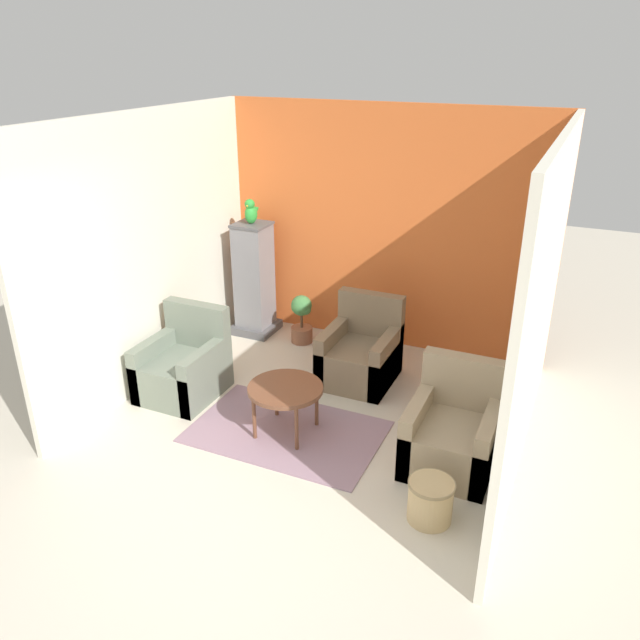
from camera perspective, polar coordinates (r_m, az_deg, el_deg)
ground_plane at (r=5.03m, az=-8.57°, el=-17.70°), size 20.00×20.00×0.00m
wall_back_accent at (r=7.22m, az=5.83°, el=8.24°), size 3.86×0.06×2.77m
wall_left at (r=6.61m, az=-15.28°, el=6.03°), size 0.06×3.48×2.77m
wall_right at (r=5.21m, az=19.40°, el=0.71°), size 0.06×3.48×2.77m
area_rug at (r=5.92m, az=-3.09°, el=-10.14°), size 1.75×1.12×0.01m
coffee_table at (r=5.69m, az=-3.18°, el=-6.52°), size 0.69×0.69×0.49m
armchair_left at (r=6.54m, az=-12.32°, el=-4.29°), size 0.72×0.80×0.89m
armchair_right at (r=5.49m, az=12.04°, el=-10.20°), size 0.72×0.80×0.89m
armchair_middle at (r=6.66m, az=3.75°, el=-3.21°), size 0.72×0.80×0.89m
birdcage at (r=7.67m, az=-6.04°, el=3.54°), size 0.50×0.50×1.39m
parrot at (r=7.42m, az=-6.32°, el=9.79°), size 0.14×0.25×0.30m
potted_plant at (r=7.47m, az=-1.70°, el=0.27°), size 0.27×0.26×0.60m
wicker_basket at (r=4.95m, az=10.06°, el=-15.87°), size 0.35×0.35×0.34m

